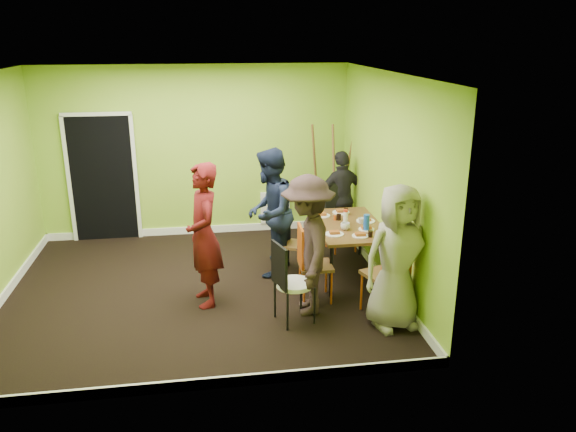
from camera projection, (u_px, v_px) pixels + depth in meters
The scene contains 28 objects.
ground at pixel (201, 289), 7.49m from camera, with size 5.00×5.00×0.00m, color black.
room_walls at pixel (195, 218), 7.22m from camera, with size 5.04×4.54×2.82m.
dining_table at pixel (348, 228), 7.75m from camera, with size 0.90×1.50×0.75m.
chair_left_far at pixel (289, 238), 7.90m from camera, with size 0.49×0.48×0.90m.
chair_left_near at pixel (309, 259), 7.04m from camera, with size 0.42×0.42×0.99m.
chair_back_end at pixel (338, 202), 8.79m from camera, with size 0.50×0.57×1.04m.
chair_front_end at pixel (390, 269), 6.60m from camera, with size 0.57×0.57×1.09m.
chair_bentwood at pixel (289, 279), 6.48m from camera, with size 0.49×0.48×1.00m.
easel at pixel (331, 180), 9.26m from camera, with size 0.76×0.72×1.90m.
plate_near_left at pixel (322, 216), 8.07m from camera, with size 0.25×0.25×0.01m, color white.
plate_near_right at pixel (334, 234), 7.33m from camera, with size 0.24×0.24×0.01m, color white.
plate_far_back at pixel (341, 212), 8.21m from camera, with size 0.25×0.25×0.01m, color white.
plate_far_front at pixel (360, 236), 7.27m from camera, with size 0.21×0.21×0.01m, color white.
plate_wall_back at pixel (366, 221), 7.84m from camera, with size 0.26×0.26×0.01m, color white.
plate_wall_front at pixel (366, 229), 7.51m from camera, with size 0.21×0.21×0.01m, color white.
thermos at pixel (345, 219), 7.65m from camera, with size 0.06×0.06×0.19m, color white.
blue_bottle at pixel (366, 223), 7.44m from camera, with size 0.08×0.08×0.22m, color #164BAB.
orange_bottle at pixel (335, 218), 7.88m from camera, with size 0.03×0.03×0.07m, color #DE5814.
glass_mid at pixel (339, 217), 7.89m from camera, with size 0.07×0.07×0.08m, color black.
glass_back at pixel (346, 212), 8.13m from camera, with size 0.07×0.07×0.09m, color black.
glass_front at pixel (370, 234), 7.23m from camera, with size 0.06×0.06×0.08m, color black.
cup_a at pixel (345, 226), 7.49m from camera, with size 0.12×0.12×0.10m, color white.
cup_b at pixel (361, 221), 7.74m from camera, with size 0.09×0.09×0.08m, color white.
person_standing at pixel (204, 235), 6.86m from camera, with size 0.66×0.43×1.80m, color #4F0D0E.
person_left_far at pixel (270, 213), 7.75m from camera, with size 0.87×0.68×1.79m, color #151C34.
person_left_near at pixel (308, 245), 6.66m from camera, with size 1.10×0.63×1.71m, color #2E1F1F.
person_back_end at pixel (342, 198), 8.90m from camera, with size 0.89×0.37×1.52m, color black.
person_front_end at pixel (397, 257), 6.32m from camera, with size 0.83×0.54×1.70m, color gray.
Camera 1 is at (0.11, -6.91, 3.26)m, focal length 35.00 mm.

